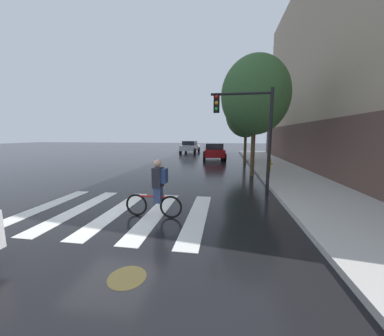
% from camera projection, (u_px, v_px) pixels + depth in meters
% --- Properties ---
extents(ground_plane, '(120.00, 120.00, 0.00)m').
position_uv_depth(ground_plane, '(110.00, 211.00, 6.72)').
color(ground_plane, black).
extents(crosswalk_stripes, '(5.66, 4.02, 0.01)m').
position_uv_depth(crosswalk_stripes, '(116.00, 211.00, 6.68)').
color(crosswalk_stripes, silver).
rests_on(crosswalk_stripes, ground).
extents(manhole_cover, '(0.64, 0.64, 0.01)m').
position_uv_depth(manhole_cover, '(127.00, 277.00, 3.58)').
color(manhole_cover, '#473D1E').
rests_on(manhole_cover, ground).
extents(sedan_mid, '(2.50, 4.75, 1.59)m').
position_uv_depth(sedan_mid, '(214.00, 151.00, 21.27)').
color(sedan_mid, maroon).
rests_on(sedan_mid, ground).
extents(sedan_far, '(2.38, 4.71, 1.59)m').
position_uv_depth(sedan_far, '(190.00, 147.00, 29.33)').
color(sedan_far, '#B7B7BC').
rests_on(sedan_far, ground).
extents(cyclist, '(1.71, 0.37, 1.69)m').
position_uv_depth(cyclist, '(157.00, 189.00, 6.10)').
color(cyclist, black).
rests_on(cyclist, ground).
extents(traffic_light_near, '(2.47, 0.28, 4.20)m').
position_uv_depth(traffic_light_near, '(249.00, 123.00, 8.64)').
color(traffic_light_near, black).
rests_on(traffic_light_near, ground).
extents(fire_hydrant, '(0.33, 0.22, 0.78)m').
position_uv_depth(fire_hydrant, '(270.00, 164.00, 13.84)').
color(fire_hydrant, gold).
rests_on(fire_hydrant, sidewalk).
extents(street_tree_near, '(3.78, 3.78, 6.73)m').
position_uv_depth(street_tree_near, '(255.00, 96.00, 11.96)').
color(street_tree_near, '#4C3823').
rests_on(street_tree_near, ground).
extents(street_tree_mid, '(3.45, 3.45, 6.13)m').
position_uv_depth(street_tree_mid, '(246.00, 114.00, 18.07)').
color(street_tree_mid, '#4C3823').
rests_on(street_tree_mid, ground).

